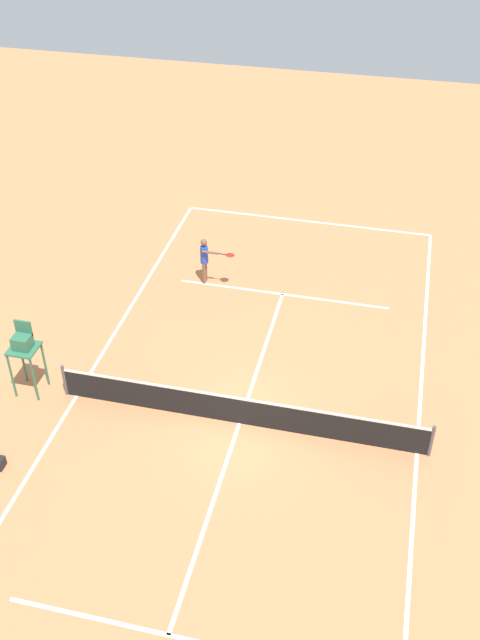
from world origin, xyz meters
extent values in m
plane|color=#D37A4C|center=(0.00, 0.00, 0.00)|extent=(60.00, 60.00, 0.00)
cube|color=white|center=(0.00, -11.80, 0.00)|extent=(9.79, 0.10, 0.01)
cube|color=white|center=(-4.89, 0.00, 0.00)|extent=(0.10, 23.60, 0.01)
cube|color=white|center=(4.89, 0.00, 0.00)|extent=(0.10, 23.60, 0.01)
cube|color=white|center=(0.00, -6.49, 0.00)|extent=(7.34, 0.10, 0.01)
cube|color=white|center=(0.00, 6.49, 0.00)|extent=(7.34, 0.10, 0.01)
cube|color=white|center=(0.00, 0.00, 0.00)|extent=(0.10, 12.98, 0.01)
cylinder|color=#4C4C51|center=(-5.19, 0.00, 0.54)|extent=(0.10, 0.10, 1.07)
cylinder|color=#4C4C51|center=(5.19, 0.00, 0.54)|extent=(0.10, 0.10, 1.07)
cube|color=black|center=(0.00, 0.00, 0.46)|extent=(10.39, 0.03, 0.91)
cube|color=white|center=(0.00, 0.00, 0.93)|extent=(10.39, 0.04, 0.06)
cylinder|color=brown|center=(2.84, -6.72, 0.40)|extent=(0.12, 0.12, 0.81)
cylinder|color=brown|center=(2.84, -6.52, 0.40)|extent=(0.12, 0.12, 0.81)
cylinder|color=#2647B7|center=(2.84, -6.62, 1.13)|extent=(0.28, 0.28, 0.63)
sphere|color=brown|center=(2.84, -6.62, 1.63)|extent=(0.23, 0.23, 0.23)
cylinder|color=brown|center=(2.84, -6.81, 1.16)|extent=(0.09, 0.09, 0.56)
cylinder|color=brown|center=(2.56, -6.43, 1.37)|extent=(0.56, 0.10, 0.09)
cylinder|color=black|center=(2.15, -6.43, 1.37)|extent=(0.26, 0.04, 0.04)
ellipsoid|color=red|center=(1.86, -6.42, 1.37)|extent=(0.33, 0.29, 0.04)
sphere|color=#CCE033|center=(4.45, -4.66, 0.03)|extent=(0.07, 0.07, 0.07)
cylinder|color=#2D6B4C|center=(5.90, 0.42, 0.78)|extent=(0.07, 0.07, 1.55)
cylinder|color=#2D6B4C|center=(6.60, 0.42, 0.78)|extent=(0.07, 0.07, 1.55)
cylinder|color=#2D6B4C|center=(5.90, -0.28, 0.78)|extent=(0.07, 0.07, 1.55)
cylinder|color=#2D6B4C|center=(6.60, -0.28, 0.78)|extent=(0.07, 0.07, 1.55)
cube|color=#2D6B4C|center=(6.25, 0.07, 1.58)|extent=(0.80, 0.80, 0.06)
cube|color=#2D6B4C|center=(6.25, 0.07, 1.81)|extent=(0.50, 0.44, 0.40)
cube|color=#2D6B4C|center=(6.25, -0.13, 2.16)|extent=(0.50, 0.06, 0.50)
camera|label=1|loc=(-3.44, 14.41, 14.74)|focal=41.51mm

